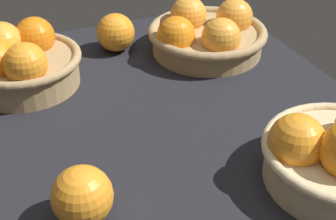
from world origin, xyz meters
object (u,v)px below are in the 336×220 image
Objects in this scene: basket_near_left at (20,62)px; basket_far_left at (206,34)px; loose_orange_back_gap at (116,32)px; loose_orange_front_gap at (82,196)px.

basket_far_left is (1.01, 36.93, -0.86)cm from basket_near_left.
basket_near_left is 21.36cm from loose_orange_back_gap.
loose_orange_back_gap is at bearing 157.20° from loose_orange_front_gap.
basket_far_left reaches higher than loose_orange_front_gap.
loose_orange_front_gap is at bearing -44.33° from basket_far_left.
loose_orange_front_gap is 1.01× the size of loose_orange_back_gap.
basket_far_left is 18.61cm from loose_orange_back_gap.
loose_orange_back_gap is (-8.05, -16.78, -0.06)cm from basket_far_left.
loose_orange_front_gap is 48.03cm from loose_orange_back_gap.
basket_near_left reaches higher than loose_orange_front_gap.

